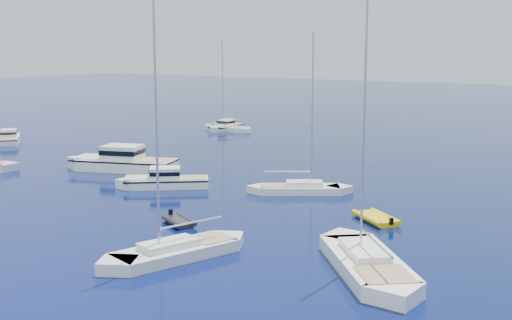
# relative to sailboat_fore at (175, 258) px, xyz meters

# --- Properties ---
(ground) EXTENTS (400.00, 400.00, 0.00)m
(ground) POSITION_rel_sailboat_fore_xyz_m (-5.46, -3.97, 0.00)
(ground) COLOR #0A115E
(ground) RESTS_ON ground
(motor_cruiser_left) EXTENTS (8.24, 7.44, 2.24)m
(motor_cruiser_left) POSITION_rel_sailboat_fore_xyz_m (-13.68, 14.45, 0.00)
(motor_cruiser_left) COLOR white
(motor_cruiser_left) RESTS_ON ground
(motor_cruiser_centre) EXTENTS (12.61, 7.43, 3.17)m
(motor_cruiser_centre) POSITION_rel_sailboat_fore_xyz_m (-22.63, 18.32, 0.00)
(motor_cruiser_centre) COLOR white
(motor_cruiser_centre) RESTS_ON ground
(motor_cruiser_far_l) EXTENTS (7.82, 7.27, 2.15)m
(motor_cruiser_far_l) POSITION_rel_sailboat_fore_xyz_m (-48.47, 24.55, 0.00)
(motor_cruiser_far_l) COLOR white
(motor_cruiser_far_l) RESTS_ON ground
(motor_cruiser_horizon) EXTENTS (2.61, 7.53, 1.95)m
(motor_cruiser_horizon) POSITION_rel_sailboat_fore_xyz_m (-33.15, 49.98, 0.00)
(motor_cruiser_horizon) COLOR white
(motor_cruiser_horizon) RESTS_ON ground
(sailboat_fore) EXTENTS (5.54, 10.79, 15.36)m
(sailboat_fore) POSITION_rel_sailboat_fore_xyz_m (0.00, 0.00, 0.00)
(sailboat_fore) COLOR silver
(sailboat_fore) RESTS_ON ground
(sailboat_mid_r) EXTENTS (10.61, 11.44, 18.22)m
(sailboat_mid_r) POSITION_rel_sailboat_fore_xyz_m (10.09, 3.99, 0.00)
(sailboat_mid_r) COLOR white
(sailboat_mid_r) RESTS_ON ground
(sailboat_centre) EXTENTS (9.06, 7.11, 13.62)m
(sailboat_centre) POSITION_rel_sailboat_fore_xyz_m (-2.76, 19.02, 0.00)
(sailboat_centre) COLOR silver
(sailboat_centre) RESTS_ON ground
(sailboat_far_l) EXTENTS (9.60, 3.50, 13.80)m
(sailboat_far_l) POSITION_rel_sailboat_fore_xyz_m (-32.74, 49.94, 0.00)
(sailboat_far_l) COLOR white
(sailboat_far_l) RESTS_ON ground
(tender_yellow) EXTENTS (4.57, 4.23, 0.95)m
(tender_yellow) POSITION_rel_sailboat_fore_xyz_m (6.23, 14.01, 0.00)
(tender_yellow) COLOR yellow
(tender_yellow) RESTS_ON ground
(tender_grey_near) EXTENTS (3.46, 2.90, 0.95)m
(tender_grey_near) POSITION_rel_sailboat_fore_xyz_m (-4.61, 5.78, 0.00)
(tender_grey_near) COLOR black
(tender_grey_near) RESTS_ON ground
(tender_grey_far) EXTENTS (4.01, 3.25, 0.95)m
(tender_grey_far) POSITION_rel_sailboat_fore_xyz_m (-30.80, 27.10, 0.00)
(tender_grey_far) COLOR black
(tender_grey_far) RESTS_ON ground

